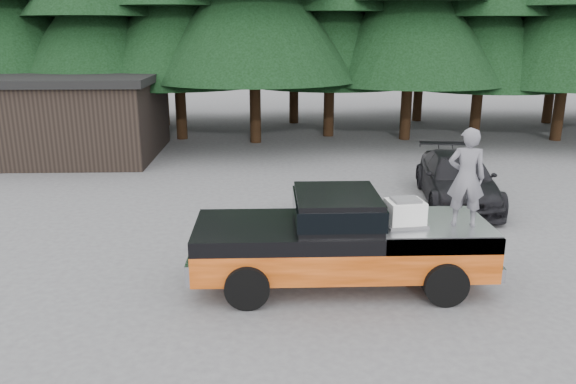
{
  "coord_description": "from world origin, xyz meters",
  "views": [
    {
      "loc": [
        -0.43,
        -10.92,
        5.0
      ],
      "look_at": [
        -0.04,
        0.0,
        1.82
      ],
      "focal_mm": 35.0,
      "sensor_mm": 36.0,
      "label": 1
    }
  ],
  "objects_px": {
    "man_on_bed": "(466,177)",
    "utility_building": "(56,115)",
    "parked_car": "(457,179)",
    "pickup_truck": "(341,253)",
    "air_compressor": "(405,214)"
  },
  "relations": [
    {
      "from": "man_on_bed",
      "to": "utility_building",
      "type": "height_order",
      "value": "utility_building"
    },
    {
      "from": "man_on_bed",
      "to": "utility_building",
      "type": "bearing_deg",
      "value": -33.8
    },
    {
      "from": "utility_building",
      "to": "parked_car",
      "type": "bearing_deg",
      "value": -26.29
    },
    {
      "from": "man_on_bed",
      "to": "parked_car",
      "type": "bearing_deg",
      "value": -95.7
    },
    {
      "from": "pickup_truck",
      "to": "man_on_bed",
      "type": "distance_m",
      "value": 2.85
    },
    {
      "from": "air_compressor",
      "to": "parked_car",
      "type": "height_order",
      "value": "air_compressor"
    },
    {
      "from": "parked_car",
      "to": "utility_building",
      "type": "height_order",
      "value": "utility_building"
    },
    {
      "from": "air_compressor",
      "to": "parked_car",
      "type": "bearing_deg",
      "value": 55.24
    },
    {
      "from": "pickup_truck",
      "to": "parked_car",
      "type": "distance_m",
      "value": 6.88
    },
    {
      "from": "man_on_bed",
      "to": "parked_car",
      "type": "relative_size",
      "value": 0.39
    },
    {
      "from": "man_on_bed",
      "to": "utility_building",
      "type": "xyz_separation_m",
      "value": [
        -12.33,
        12.74,
        -0.62
      ]
    },
    {
      "from": "air_compressor",
      "to": "utility_building",
      "type": "distance_m",
      "value": 16.94
    },
    {
      "from": "man_on_bed",
      "to": "utility_building",
      "type": "distance_m",
      "value": 17.74
    },
    {
      "from": "parked_car",
      "to": "utility_building",
      "type": "xyz_separation_m",
      "value": [
        -14.18,
        7.01,
        0.95
      ]
    },
    {
      "from": "man_on_bed",
      "to": "parked_car",
      "type": "height_order",
      "value": "man_on_bed"
    }
  ]
}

